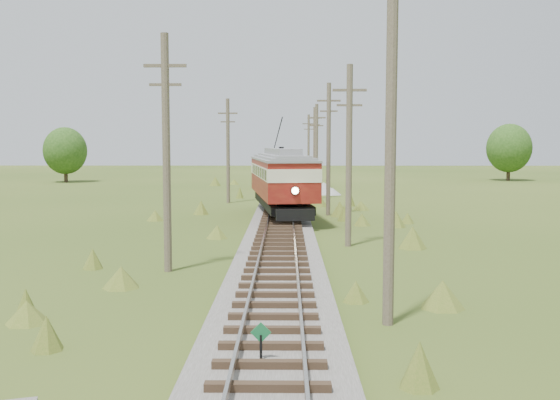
{
  "coord_description": "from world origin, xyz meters",
  "views": [
    {
      "loc": [
        0.35,
        -11.56,
        4.89
      ],
      "look_at": [
        0.0,
        21.22,
        1.93
      ],
      "focal_mm": 40.0,
      "sensor_mm": 36.0,
      "label": 1
    }
  ],
  "objects_px": {
    "gondola": "(283,171)",
    "gravel_pile": "(325,189)",
    "switch_marker": "(261,342)",
    "streetcar": "(281,176)"
  },
  "relations": [
    {
      "from": "streetcar",
      "to": "gondola",
      "type": "bearing_deg",
      "value": 82.8
    },
    {
      "from": "streetcar",
      "to": "gravel_pile",
      "type": "distance_m",
      "value": 20.01
    },
    {
      "from": "gravel_pile",
      "to": "streetcar",
      "type": "bearing_deg",
      "value": -101.86
    },
    {
      "from": "gondola",
      "to": "gravel_pile",
      "type": "bearing_deg",
      "value": -56.85
    },
    {
      "from": "switch_marker",
      "to": "gondola",
      "type": "distance_m",
      "value": 54.54
    },
    {
      "from": "gondola",
      "to": "gravel_pile",
      "type": "distance_m",
      "value": 8.24
    },
    {
      "from": "switch_marker",
      "to": "streetcar",
      "type": "relative_size",
      "value": 0.08
    },
    {
      "from": "switch_marker",
      "to": "streetcar",
      "type": "xyz_separation_m",
      "value": [
        0.2,
        28.04,
        2.16
      ]
    },
    {
      "from": "streetcar",
      "to": "gravel_pile",
      "type": "relative_size",
      "value": 3.95
    },
    {
      "from": "switch_marker",
      "to": "gondola",
      "type": "bearing_deg",
      "value": 89.79
    }
  ]
}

